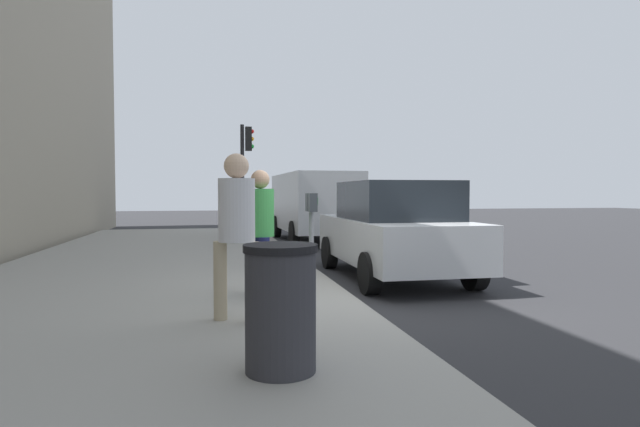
{
  "coord_description": "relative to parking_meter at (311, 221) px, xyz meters",
  "views": [
    {
      "loc": [
        -7.18,
        1.91,
        1.56
      ],
      "look_at": [
        0.38,
        0.32,
        1.26
      ],
      "focal_mm": 29.12,
      "sensor_mm": 36.0,
      "label": 1
    }
  ],
  "objects": [
    {
      "name": "pedestrian_bystander",
      "position": [
        -1.48,
        1.12,
        0.09
      ],
      "size": [
        0.4,
        0.51,
        1.85
      ],
      "rotation": [
        0.0,
        0.0,
        -0.45
      ],
      "color": "tan",
      "rests_on": "sidewalk_slab"
    },
    {
      "name": "sidewalk_slab",
      "position": [
        -0.06,
        2.48,
        -1.09
      ],
      "size": [
        28.0,
        6.0,
        0.15
      ],
      "primitive_type": "cube",
      "color": "gray",
      "rests_on": "ground_plane"
    },
    {
      "name": "trash_bin",
      "position": [
        -3.2,
        0.87,
        -0.51
      ],
      "size": [
        0.59,
        0.59,
        1.01
      ],
      "color": "#2D2D33",
      "rests_on": "sidewalk_slab"
    },
    {
      "name": "parked_sedan_near",
      "position": [
        1.73,
        -1.87,
        -0.27
      ],
      "size": [
        4.41,
        1.99,
        1.77
      ],
      "color": "silver",
      "rests_on": "ground_plane"
    },
    {
      "name": "parked_van_far",
      "position": [
        9.31,
        -1.87,
        0.09
      ],
      "size": [
        5.25,
        2.22,
        2.18
      ],
      "color": "silver",
      "rests_on": "ground_plane"
    },
    {
      "name": "ground_plane",
      "position": [
        -0.06,
        -0.52,
        -1.17
      ],
      "size": [
        80.0,
        80.0,
        0.0
      ],
      "primitive_type": "plane",
      "color": "#2B2B2D",
      "rests_on": "ground"
    },
    {
      "name": "traffic_signal",
      "position": [
        9.58,
        0.3,
        1.41
      ],
      "size": [
        0.24,
        0.44,
        3.6
      ],
      "color": "black",
      "rests_on": "sidewalk_slab"
    },
    {
      "name": "parking_meter",
      "position": [
        0.0,
        0.0,
        0.0
      ],
      "size": [
        0.36,
        0.12,
        1.41
      ],
      "color": "gray",
      "rests_on": "sidewalk_slab"
    },
    {
      "name": "pedestrian_at_meter",
      "position": [
        -0.15,
        0.74,
        -0.0
      ],
      "size": [
        0.52,
        0.38,
        1.73
      ],
      "rotation": [
        0.0,
        0.0,
        -1.41
      ],
      "color": "#191E4C",
      "rests_on": "sidewalk_slab"
    }
  ]
}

